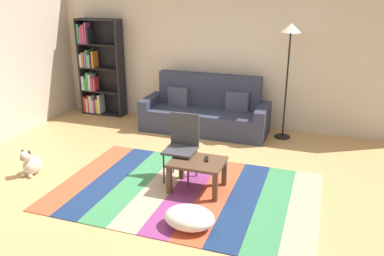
{
  "coord_description": "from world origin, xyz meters",
  "views": [
    {
      "loc": [
        1.71,
        -4.51,
        2.47
      ],
      "look_at": [
        0.05,
        0.32,
        0.65
      ],
      "focal_mm": 37.09,
      "sensor_mm": 36.0,
      "label": 1
    }
  ],
  "objects": [
    {
      "name": "couch",
      "position": [
        -0.27,
        2.02,
        0.34
      ],
      "size": [
        2.26,
        0.8,
        1.0
      ],
      "color": "#2D3347",
      "rests_on": "ground_plane"
    },
    {
      "name": "coffee_table",
      "position": [
        0.3,
        -0.17,
        0.33
      ],
      "size": [
        0.68,
        0.52,
        0.4
      ],
      "color": "#513826",
      "rests_on": "rug"
    },
    {
      "name": "dog",
      "position": [
        -2.03,
        -0.5,
        0.16
      ],
      "size": [
        0.22,
        0.35,
        0.4
      ],
      "color": "beige",
      "rests_on": "ground_plane"
    },
    {
      "name": "pouf",
      "position": [
        0.49,
        -1.02,
        0.12
      ],
      "size": [
        0.56,
        0.43,
        0.23
      ],
      "primitive_type": "ellipsoid",
      "color": "white",
      "rests_on": "rug"
    },
    {
      "name": "ground_plane",
      "position": [
        0.0,
        0.0,
        0.0
      ],
      "size": [
        14.0,
        14.0,
        0.0
      ],
      "primitive_type": "plane",
      "color": "tan"
    },
    {
      "name": "left_wall",
      "position": [
        -3.4,
        0.75,
        1.35
      ],
      "size": [
        0.1,
        5.5,
        2.7
      ],
      "primitive_type": "cube",
      "color": "beige",
      "rests_on": "ground_plane"
    },
    {
      "name": "folding_chair",
      "position": [
        0.0,
        0.09,
        0.53
      ],
      "size": [
        0.4,
        0.4,
        0.9
      ],
      "rotation": [
        0.0,
        0.0,
        -0.71
      ],
      "color": "#38383D",
      "rests_on": "ground_plane"
    },
    {
      "name": "bookshelf",
      "position": [
        -2.65,
        2.31,
        0.89
      ],
      "size": [
        0.9,
        0.28,
        1.9
      ],
      "color": "black",
      "rests_on": "ground_plane"
    },
    {
      "name": "tv_remote",
      "position": [
        0.4,
        -0.11,
        0.42
      ],
      "size": [
        0.08,
        0.16,
        0.02
      ],
      "primitive_type": "cube",
      "rotation": [
        0.0,
        0.0,
        0.27
      ],
      "color": "black",
      "rests_on": "coffee_table"
    },
    {
      "name": "standing_lamp",
      "position": [
        1.11,
        2.11,
        1.61
      ],
      "size": [
        0.32,
        0.32,
        1.93
      ],
      "color": "black",
      "rests_on": "ground_plane"
    },
    {
      "name": "back_wall",
      "position": [
        0.0,
        2.55,
        1.35
      ],
      "size": [
        6.8,
        0.1,
        2.7
      ],
      "primitive_type": "cube",
      "color": "beige",
      "rests_on": "ground_plane"
    },
    {
      "name": "rug",
      "position": [
        0.18,
        -0.28,
        0.01
      ],
      "size": [
        3.29,
        2.13,
        0.01
      ],
      "color": "#C64C2D",
      "rests_on": "ground_plane"
    }
  ]
}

